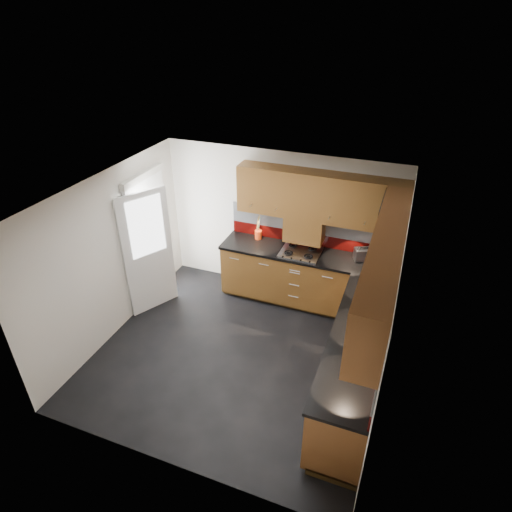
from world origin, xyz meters
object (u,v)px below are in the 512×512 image
at_px(utensil_pot, 258,233).
at_px(toaster, 363,254).
at_px(food_processor, 379,275).
at_px(gas_hob, 300,252).

height_order(utensil_pot, toaster, utensil_pot).
distance_m(toaster, food_processor, 0.61).
distance_m(gas_hob, toaster, 0.94).
xyz_separation_m(utensil_pot, food_processor, (1.99, -0.60, 0.03)).
bearing_deg(gas_hob, toaster, 8.83).
bearing_deg(toaster, utensil_pot, 177.87).
distance_m(gas_hob, food_processor, 1.28).
height_order(utensil_pot, food_processor, utensil_pot).
xyz_separation_m(gas_hob, utensil_pot, (-0.77, 0.21, 0.08)).
xyz_separation_m(gas_hob, toaster, (0.93, 0.14, 0.08)).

